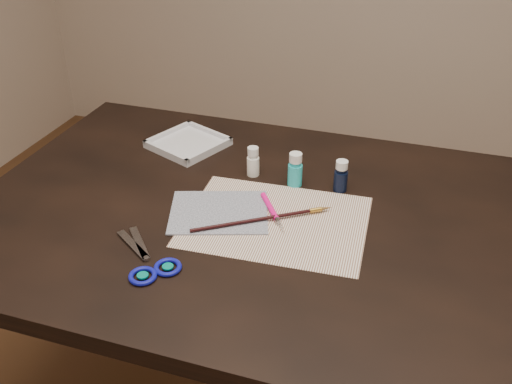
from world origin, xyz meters
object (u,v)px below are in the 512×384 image
(paper, at_px, (276,221))
(scissors, at_px, (139,254))
(paint_bottle_white, at_px, (253,161))
(paint_bottle_navy, at_px, (341,176))
(canvas, at_px, (219,212))
(paint_bottle_cyan, at_px, (295,169))
(palette_tray, at_px, (188,143))

(paper, bearing_deg, scissors, -137.94)
(paint_bottle_white, relative_size, paint_bottle_navy, 0.96)
(canvas, bearing_deg, paper, 3.61)
(scissors, bearing_deg, paper, -103.51)
(canvas, xyz_separation_m, scissors, (-0.10, -0.20, 0.00))
(paint_bottle_cyan, distance_m, palette_tray, 0.35)
(canvas, relative_size, palette_tray, 1.25)
(paint_bottle_navy, height_order, palette_tray, paint_bottle_navy)
(canvas, bearing_deg, scissors, -115.98)
(paper, distance_m, palette_tray, 0.43)
(paper, height_order, canvas, canvas)
(paint_bottle_navy, relative_size, palette_tray, 0.46)
(paint_bottle_white, bearing_deg, paint_bottle_cyan, -7.92)
(scissors, bearing_deg, canvas, -81.55)
(paint_bottle_white, relative_size, palette_tray, 0.44)
(scissors, bearing_deg, paint_bottle_navy, -97.19)
(paint_bottle_white, relative_size, scissors, 0.36)
(palette_tray, bearing_deg, paint_bottle_cyan, -18.44)
(paint_bottle_white, bearing_deg, paper, -58.10)
(paint_bottle_cyan, xyz_separation_m, scissors, (-0.23, -0.37, -0.04))
(canvas, bearing_deg, paint_bottle_white, 84.17)
(canvas, xyz_separation_m, palette_tray, (-0.20, 0.28, 0.01))
(paper, height_order, paint_bottle_cyan, paint_bottle_cyan)
(paint_bottle_navy, distance_m, palette_tray, 0.45)
(scissors, relative_size, palette_tray, 1.23)
(canvas, distance_m, paint_bottle_white, 0.19)
(paint_bottle_cyan, relative_size, scissors, 0.40)
(paint_bottle_cyan, bearing_deg, paint_bottle_navy, 4.47)
(canvas, height_order, paint_bottle_navy, paint_bottle_navy)
(paint_bottle_cyan, xyz_separation_m, paint_bottle_navy, (0.11, 0.01, -0.00))
(paper, relative_size, paint_bottle_cyan, 4.61)
(paint_bottle_navy, distance_m, scissors, 0.50)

